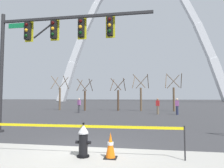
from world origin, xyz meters
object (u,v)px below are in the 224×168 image
(fire_hydrant, at_px, (83,141))
(monument_arch, at_px, (138,38))
(traffic_signal_gantry, at_px, (46,43))
(pedestrian_standing_center, at_px, (79,105))
(pedestrian_walking_left, at_px, (177,106))
(pedestrian_walking_right, at_px, (158,106))
(traffic_cone_by_hydrant, at_px, (111,146))

(fire_hydrant, xyz_separation_m, monument_arch, (-0.16, 65.20, 22.59))
(traffic_signal_gantry, height_order, pedestrian_standing_center, traffic_signal_gantry)
(pedestrian_walking_left, height_order, pedestrian_standing_center, same)
(pedestrian_standing_center, bearing_deg, pedestrian_walking_left, -3.99)
(fire_hydrant, distance_m, traffic_signal_gantry, 5.93)
(pedestrian_walking_left, xyz_separation_m, pedestrian_standing_center, (-10.23, 0.71, 0.00))
(fire_hydrant, bearing_deg, pedestrian_standing_center, 109.28)
(monument_arch, bearing_deg, fire_hydrant, -89.86)
(fire_hydrant, xyz_separation_m, pedestrian_standing_center, (-5.31, 15.18, 0.35))
(monument_arch, xyz_separation_m, pedestrian_standing_center, (-5.15, -50.02, -22.24))
(pedestrian_standing_center, relative_size, pedestrian_walking_right, 1.00)
(traffic_cone_by_hydrant, distance_m, pedestrian_walking_right, 14.82)
(traffic_signal_gantry, relative_size, pedestrian_standing_center, 4.92)
(fire_hydrant, height_order, pedestrian_walking_left, pedestrian_walking_left)
(traffic_signal_gantry, height_order, pedestrian_walking_right, traffic_signal_gantry)
(traffic_signal_gantry, bearing_deg, pedestrian_standing_center, 100.95)
(pedestrian_walking_right, bearing_deg, pedestrian_walking_left, -5.26)
(traffic_cone_by_hydrant, distance_m, pedestrian_standing_center, 16.37)
(traffic_cone_by_hydrant, height_order, traffic_signal_gantry, traffic_signal_gantry)
(fire_hydrant, distance_m, pedestrian_walking_left, 15.29)
(monument_arch, distance_m, pedestrian_walking_right, 55.33)
(monument_arch, bearing_deg, pedestrian_walking_left, -84.29)
(traffic_signal_gantry, height_order, monument_arch, monument_arch)
(traffic_signal_gantry, height_order, pedestrian_walking_left, traffic_signal_gantry)
(traffic_signal_gantry, xyz_separation_m, pedestrian_walking_right, (6.08, 11.38, -3.59))
(traffic_cone_by_hydrant, relative_size, pedestrian_walking_right, 0.46)
(pedestrian_standing_center, distance_m, pedestrian_walking_right, 8.41)
(traffic_signal_gantry, relative_size, monument_arch, 0.13)
(traffic_cone_by_hydrant, height_order, pedestrian_walking_left, pedestrian_walking_left)
(traffic_signal_gantry, bearing_deg, pedestrian_walking_left, 54.75)
(fire_hydrant, relative_size, pedestrian_walking_left, 0.62)
(pedestrian_standing_center, xyz_separation_m, pedestrian_walking_right, (8.39, -0.54, 0.00))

